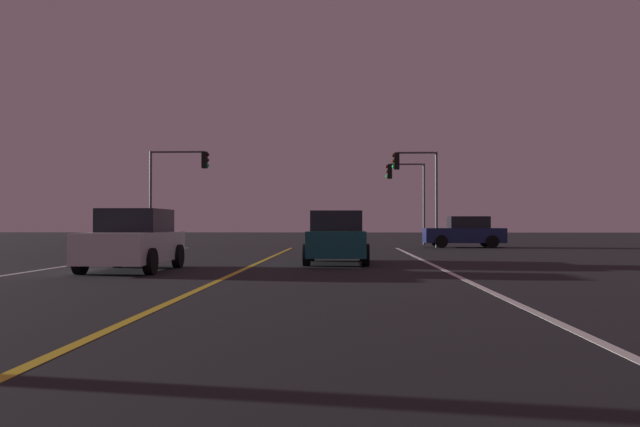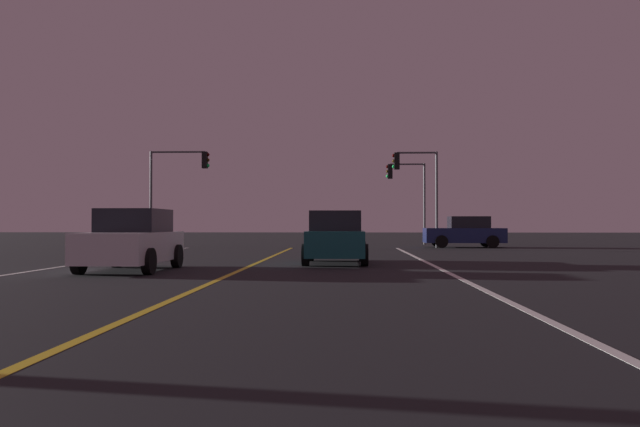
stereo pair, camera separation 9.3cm
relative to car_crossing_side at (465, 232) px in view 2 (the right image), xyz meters
The scene contains 8 objects.
lane_edge_right 22.53m from the car_crossing_side, 99.74° to the right, with size 0.16×42.01×0.01m, color silver.
lane_center_divider 24.12m from the car_crossing_side, 113.01° to the right, with size 0.16×42.01×0.01m, color gold.
car_crossing_side is the anchor object (origin of this frame).
car_oncoming 21.96m from the car_crossing_side, 124.32° to the right, with size 2.02×4.30×1.70m.
car_ahead_far 16.21m from the car_crossing_side, 114.95° to the right, with size 2.02×4.30×1.70m.
traffic_light_near_right 4.15m from the car_crossing_side, 166.13° to the right, with size 2.46×0.36×5.18m.
traffic_light_near_left 15.97m from the car_crossing_side, behind, with size 3.31×0.36×5.28m.
traffic_light_far_right 6.29m from the car_crossing_side, 120.08° to the left, with size 2.46×0.36×5.07m.
Camera 2 is at (2.95, 1.48, 1.28)m, focal length 36.36 mm.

